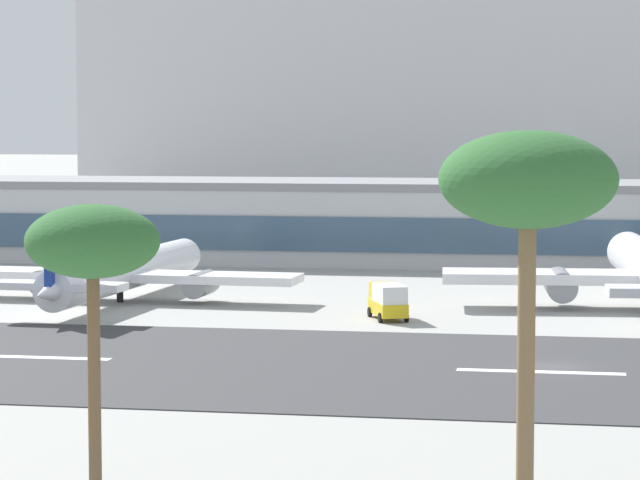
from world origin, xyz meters
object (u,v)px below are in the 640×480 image
airliner_navy_tail_gate_0 (121,273)px  service_box_truck_2 (388,300)px  distant_hotel_block (446,99)px  palm_tree_1 (528,186)px  terminal_building (436,222)px  palm_tree_2 (93,245)px

airliner_navy_tail_gate_0 → service_box_truck_2: size_ratio=6.65×
distant_hotel_block → service_box_truck_2: bearing=-86.6°
distant_hotel_block → palm_tree_1: bearing=-84.0°
terminal_building → palm_tree_1: 126.99m
terminal_building → palm_tree_2: 123.66m
distant_hotel_block → airliner_navy_tail_gate_0: (-18.30, -155.97, -19.70)m
distant_hotel_block → palm_tree_2: 231.80m
service_box_truck_2 → palm_tree_1: size_ratio=0.37×
distant_hotel_block → palm_tree_2: size_ratio=10.34×
palm_tree_1 → distant_hotel_block: bearing=96.0°
terminal_building → service_box_truck_2: bearing=-88.9°
airliner_navy_tail_gate_0 → palm_tree_2: bearing=-160.4°
palm_tree_2 → distant_hotel_block: bearing=91.1°
airliner_navy_tail_gate_0 → palm_tree_2: (22.82, -75.55, 9.27)m
distant_hotel_block → palm_tree_2: (4.52, -231.52, -10.43)m
palm_tree_1 → palm_tree_2: (-20.18, 2.18, -3.02)m
palm_tree_1 → terminal_building: bearing=97.3°
distant_hotel_block → palm_tree_1: (24.71, -233.70, -7.41)m
palm_tree_2 → terminal_building: bearing=88.1°
service_box_truck_2 → palm_tree_2: (-5.18, -67.01, 10.34)m
palm_tree_1 → palm_tree_2: 20.52m
service_box_truck_2 → palm_tree_1: 72.04m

